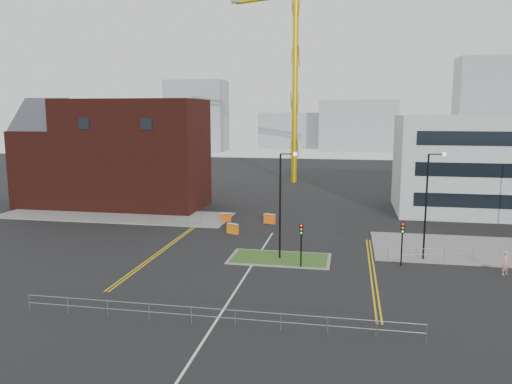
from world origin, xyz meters
TOP-DOWN VIEW (x-y plane):
  - ground at (0.00, 0.00)m, footprint 200.00×200.00m
  - pavement_left at (-20.00, 22.00)m, footprint 28.00×8.00m
  - pavement_right at (22.00, 14.00)m, footprint 24.00×10.00m
  - island_kerb at (2.00, 8.00)m, footprint 8.60×4.60m
  - grass_island at (2.00, 8.00)m, footprint 8.00×4.00m
  - brick_building at (-22.97, 28.00)m, footprint 24.20×10.07m
  - office_block at (26.01, 31.97)m, footprint 25.00×12.20m
  - tower_crane at (3.49, 52.88)m, footprint 49.81×20.00m
  - streetlamp_island at (2.22, 8.00)m, footprint 1.46×0.36m
  - streetlamp_right_near at (14.22, 10.00)m, footprint 1.46×0.36m
  - traffic_light_island at (4.00, 5.98)m, footprint 0.28×0.33m
  - traffic_light_right at (12.00, 7.98)m, footprint 0.28×0.33m
  - railing_front at (0.00, -6.00)m, footprint 24.05×0.05m
  - railing_left at (-11.00, 18.00)m, footprint 6.05×0.05m
  - railing_right at (20.50, 11.50)m, footprint 19.05×5.05m
  - centre_line at (0.00, 2.00)m, footprint 0.15×30.00m
  - yellow_left_a at (-9.00, 10.00)m, footprint 0.12×24.00m
  - yellow_left_b at (-8.70, 10.00)m, footprint 0.12×24.00m
  - yellow_right_a at (9.50, 6.00)m, footprint 0.12×20.00m
  - yellow_right_b at (9.80, 6.00)m, footprint 0.12×20.00m
  - skyline_a at (-40.00, 120.00)m, footprint 18.00×12.00m
  - skyline_b at (10.00, 130.00)m, footprint 24.00×12.00m
  - skyline_c at (45.00, 125.00)m, footprint 14.00×12.00m
  - skyline_d at (-8.00, 140.00)m, footprint 30.00×12.00m
  - pedestrian at (19.68, 7.09)m, footprint 0.82×0.77m
  - barrier_left at (-6.07, 21.27)m, footprint 1.27×0.73m
  - barrier_mid at (-4.00, 16.00)m, footprint 1.31×0.85m
  - barrier_right at (-1.00, 21.32)m, footprint 1.37×0.80m

SIDE VIEW (x-z plane):
  - ground at x=0.00m, z-range 0.00..0.00m
  - centre_line at x=0.00m, z-range 0.00..0.01m
  - yellow_left_a at x=-9.00m, z-range 0.00..0.01m
  - yellow_left_b at x=-8.70m, z-range 0.00..0.01m
  - yellow_right_a at x=9.50m, z-range 0.00..0.01m
  - yellow_right_b at x=9.80m, z-range 0.00..0.01m
  - island_kerb at x=2.00m, z-range 0.00..0.08m
  - pavement_left at x=-20.00m, z-range 0.00..0.12m
  - pavement_right at x=22.00m, z-range 0.00..0.12m
  - grass_island at x=2.00m, z-range 0.00..0.12m
  - barrier_left at x=-6.07m, z-range 0.04..1.06m
  - barrier_mid at x=-4.00m, z-range 0.04..1.09m
  - barrier_right at x=-1.00m, z-range 0.05..1.14m
  - railing_left at x=-11.00m, z-range 0.19..1.29m
  - railing_right at x=20.50m, z-range 0.23..1.33m
  - railing_front at x=0.00m, z-range 0.23..1.33m
  - pedestrian at x=19.68m, z-range 0.00..1.89m
  - traffic_light_island at x=4.00m, z-range 0.74..4.39m
  - traffic_light_right at x=12.00m, z-range 0.74..4.39m
  - streetlamp_island at x=2.22m, z-range 0.82..10.00m
  - streetlamp_right_near at x=14.22m, z-range 0.82..10.00m
  - skyline_d at x=-8.00m, z-range 0.00..12.00m
  - office_block at x=26.01m, z-range 0.00..12.00m
  - brick_building at x=-22.97m, z-range -0.27..13.97m
  - skyline_b at x=10.00m, z-range 0.00..16.00m
  - skyline_a at x=-40.00m, z-range 0.00..22.00m
  - skyline_c at x=45.00m, z-range 0.00..28.00m
  - tower_crane at x=3.49m, z-range 7.09..44.13m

